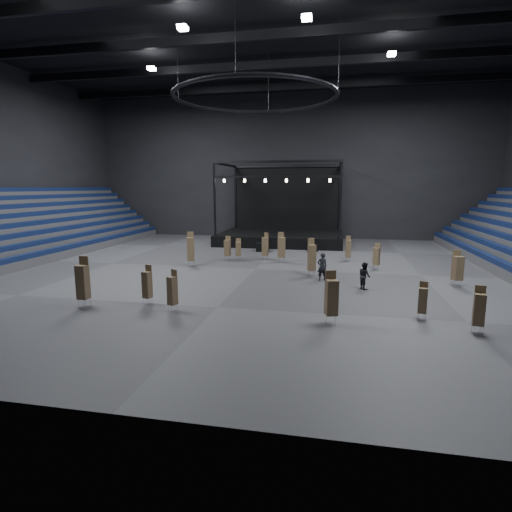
% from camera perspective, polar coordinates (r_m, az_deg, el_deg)
% --- Properties ---
extents(floor, '(50.00, 50.00, 0.00)m').
position_cam_1_polar(floor, '(31.74, -0.11, -1.86)').
color(floor, '#454547').
rests_on(floor, ground).
extents(ceiling, '(50.00, 42.00, 0.20)m').
position_cam_1_polar(ceiling, '(33.18, -0.13, 30.24)').
color(ceiling, black).
rests_on(ceiling, wall_back).
extents(wall_back, '(50.00, 0.20, 18.00)m').
position_cam_1_polar(wall_back, '(51.91, 4.52, 12.61)').
color(wall_back, black).
rests_on(wall_back, ground).
extents(wall_front, '(50.00, 0.20, 18.00)m').
position_cam_1_polar(wall_front, '(11.55, -22.61, 22.07)').
color(wall_front, black).
rests_on(wall_front, ground).
extents(bleachers_left, '(7.20, 40.00, 6.40)m').
position_cam_1_polar(bleachers_left, '(42.33, -32.24, 1.93)').
color(bleachers_left, '#4C4C4E').
rests_on(bleachers_left, floor).
extents(stage, '(14.00, 10.00, 9.20)m').
position_cam_1_polar(stage, '(47.37, 3.72, 3.75)').
color(stage, black).
rests_on(stage, floor).
extents(truss_ring, '(12.30, 12.30, 5.15)m').
position_cam_1_polar(truss_ring, '(31.78, -0.12, 21.76)').
color(truss_ring, black).
rests_on(truss_ring, ceiling).
extents(roof_girders, '(49.00, 30.35, 0.70)m').
position_cam_1_polar(roof_girders, '(32.91, -0.13, 28.93)').
color(roof_girders, black).
rests_on(roof_girders, ceiling).
extents(floodlights, '(28.60, 16.60, 0.25)m').
position_cam_1_polar(floodlights, '(29.02, -1.91, 30.34)').
color(floodlights, white).
rests_on(floodlights, roof_girders).
extents(flight_case_left, '(1.17, 0.60, 0.77)m').
position_cam_1_polar(flight_case_left, '(41.00, 0.96, 1.34)').
color(flight_case_left, black).
rests_on(flight_case_left, floor).
extents(flight_case_mid, '(1.40, 0.88, 0.87)m').
position_cam_1_polar(flight_case_mid, '(40.31, 0.94, 1.26)').
color(flight_case_mid, black).
rests_on(flight_case_mid, floor).
extents(flight_case_right, '(1.15, 0.78, 0.70)m').
position_cam_1_polar(flight_case_right, '(40.75, 8.06, 1.14)').
color(flight_case_right, black).
rests_on(flight_case_right, floor).
extents(chair_stack_0, '(0.46, 0.46, 2.23)m').
position_cam_1_polar(chair_stack_0, '(35.79, 13.03, 1.09)').
color(chair_stack_0, silver).
rests_on(chair_stack_0, floor).
extents(chair_stack_1, '(0.51, 0.51, 2.19)m').
position_cam_1_polar(chair_stack_1, '(22.92, -15.28, -3.88)').
color(chair_stack_1, silver).
rests_on(chair_stack_1, floor).
extents(chair_stack_2, '(0.69, 0.69, 2.40)m').
position_cam_1_polar(chair_stack_2, '(28.95, 26.84, -1.48)').
color(chair_stack_2, silver).
rests_on(chair_stack_2, floor).
extents(chair_stack_3, '(0.54, 0.54, 2.15)m').
position_cam_1_polar(chair_stack_3, '(20.27, 29.26, -6.58)').
color(chair_stack_3, silver).
rests_on(chair_stack_3, floor).
extents(chair_stack_4, '(0.68, 0.68, 2.83)m').
position_cam_1_polar(chair_stack_4, '(33.07, -9.32, 1.05)').
color(chair_stack_4, silver).
rests_on(chair_stack_4, floor).
extents(chair_stack_5, '(0.61, 0.61, 2.06)m').
position_cam_1_polar(chair_stack_5, '(32.74, 16.84, 0.03)').
color(chair_stack_5, silver).
rests_on(chair_stack_5, floor).
extents(chair_stack_6, '(0.49, 0.49, 1.89)m').
position_cam_1_polar(chair_stack_6, '(21.19, 22.73, -5.78)').
color(chair_stack_6, silver).
rests_on(chair_stack_6, floor).
extents(chair_stack_7, '(0.72, 0.72, 2.62)m').
position_cam_1_polar(chair_stack_7, '(34.35, 3.65, 1.33)').
color(chair_stack_7, silver).
rests_on(chair_stack_7, floor).
extents(chair_stack_8, '(0.68, 0.68, 2.56)m').
position_cam_1_polar(chair_stack_8, '(19.18, 10.72, -5.70)').
color(chair_stack_8, silver).
rests_on(chair_stack_8, floor).
extents(chair_stack_9, '(0.58, 0.58, 2.42)m').
position_cam_1_polar(chair_stack_9, '(35.70, 1.32, 1.45)').
color(chair_stack_9, silver).
rests_on(chair_stack_9, floor).
extents(chair_stack_10, '(0.52, 0.52, 2.15)m').
position_cam_1_polar(chair_stack_10, '(35.42, -4.11, 1.22)').
color(chair_stack_10, silver).
rests_on(chair_stack_10, floor).
extents(chair_stack_11, '(0.54, 0.54, 2.76)m').
position_cam_1_polar(chair_stack_11, '(23.44, -23.50, -3.31)').
color(chair_stack_11, silver).
rests_on(chair_stack_11, floor).
extents(chair_stack_12, '(0.52, 0.52, 1.94)m').
position_cam_1_polar(chair_stack_12, '(35.49, -2.54, 1.08)').
color(chair_stack_12, silver).
rests_on(chair_stack_12, floor).
extents(chair_stack_13, '(0.66, 0.66, 2.78)m').
position_cam_1_polar(chair_stack_13, '(29.23, 7.97, -0.14)').
color(chair_stack_13, silver).
rests_on(chair_stack_13, floor).
extents(chair_stack_14, '(0.54, 0.54, 2.19)m').
position_cam_1_polar(chair_stack_14, '(21.32, -11.85, -4.76)').
color(chair_stack_14, silver).
rests_on(chair_stack_14, floor).
extents(man_center, '(0.83, 0.68, 1.94)m').
position_cam_1_polar(man_center, '(28.05, 9.43, -1.52)').
color(man_center, black).
rests_on(man_center, floor).
extents(crew_member, '(0.94, 1.04, 1.74)m').
position_cam_1_polar(crew_member, '(26.29, 15.24, -2.73)').
color(crew_member, black).
rests_on(crew_member, floor).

